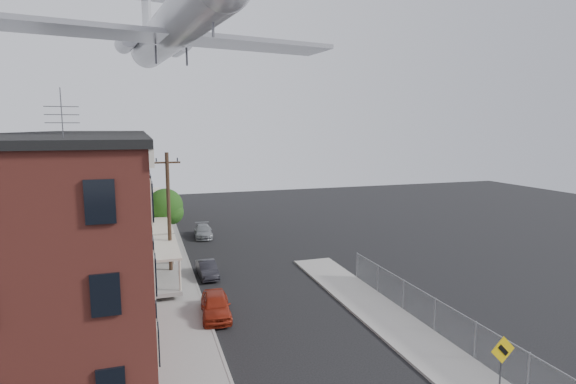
% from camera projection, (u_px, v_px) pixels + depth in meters
% --- Properties ---
extents(sidewalk_left, '(3.00, 62.00, 0.12)m').
position_uv_depth(sidewalk_left, '(168.00, 255.00, 37.63)').
color(sidewalk_left, gray).
rests_on(sidewalk_left, ground).
extents(sidewalk_right, '(3.00, 26.00, 0.12)m').
position_uv_depth(sidewalk_right, '(399.00, 327.00, 24.05)').
color(sidewalk_right, gray).
rests_on(sidewalk_right, ground).
extents(curb_left, '(0.15, 62.00, 0.14)m').
position_uv_depth(curb_left, '(186.00, 254.00, 38.07)').
color(curb_left, gray).
rests_on(curb_left, ground).
extents(curb_right, '(0.15, 26.00, 0.14)m').
position_uv_depth(curb_right, '(375.00, 331.00, 23.60)').
color(curb_right, gray).
rests_on(curb_right, ground).
extents(corner_building, '(10.31, 12.30, 12.15)m').
position_uv_depth(corner_building, '(27.00, 259.00, 18.91)').
color(corner_building, '#3B1813').
rests_on(corner_building, ground).
extents(row_house_a, '(11.98, 7.00, 10.30)m').
position_uv_depth(row_house_a, '(65.00, 218.00, 27.87)').
color(row_house_a, slate).
rests_on(row_house_a, ground).
extents(row_house_b, '(11.98, 7.00, 10.30)m').
position_uv_depth(row_house_b, '(79.00, 201.00, 34.46)').
color(row_house_b, gray).
rests_on(row_house_b, ground).
extents(row_house_c, '(11.98, 7.00, 10.30)m').
position_uv_depth(row_house_c, '(89.00, 189.00, 41.05)').
color(row_house_c, slate).
rests_on(row_house_c, ground).
extents(row_house_d, '(11.98, 7.00, 10.30)m').
position_uv_depth(row_house_d, '(96.00, 180.00, 47.64)').
color(row_house_d, gray).
rests_on(row_house_d, ground).
extents(row_house_e, '(11.98, 7.00, 10.30)m').
position_uv_depth(row_house_e, '(102.00, 174.00, 54.23)').
color(row_house_e, slate).
rests_on(row_house_e, ground).
extents(chainlink_fence, '(0.06, 18.06, 1.90)m').
position_uv_depth(chainlink_fence, '(435.00, 315.00, 23.43)').
color(chainlink_fence, gray).
rests_on(chainlink_fence, ground).
extents(warning_sign, '(1.10, 0.11, 2.80)m').
position_uv_depth(warning_sign, '(502.00, 359.00, 17.21)').
color(warning_sign, '#515156').
rests_on(warning_sign, ground).
extents(utility_pole, '(1.80, 0.26, 9.00)m').
position_uv_depth(utility_pole, '(169.00, 214.00, 31.30)').
color(utility_pole, black).
rests_on(utility_pole, ground).
extents(street_tree, '(3.22, 3.20, 5.20)m').
position_uv_depth(street_tree, '(167.00, 208.00, 40.91)').
color(street_tree, black).
rests_on(street_tree, ground).
extents(car_near, '(1.95, 4.12, 1.36)m').
position_uv_depth(car_near, '(216.00, 305.00, 25.46)').
color(car_near, maroon).
rests_on(car_near, ground).
extents(car_mid, '(1.32, 3.52, 1.15)m').
position_uv_depth(car_mid, '(207.00, 269.00, 32.31)').
color(car_mid, black).
rests_on(car_mid, ground).
extents(car_far, '(1.94, 4.18, 1.18)m').
position_uv_depth(car_far, '(203.00, 231.00, 44.13)').
color(car_far, gray).
rests_on(car_far, ground).
extents(airplane, '(25.26, 28.85, 8.30)m').
position_uv_depth(airplane, '(172.00, 29.00, 35.72)').
color(airplane, silver).
rests_on(airplane, ground).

